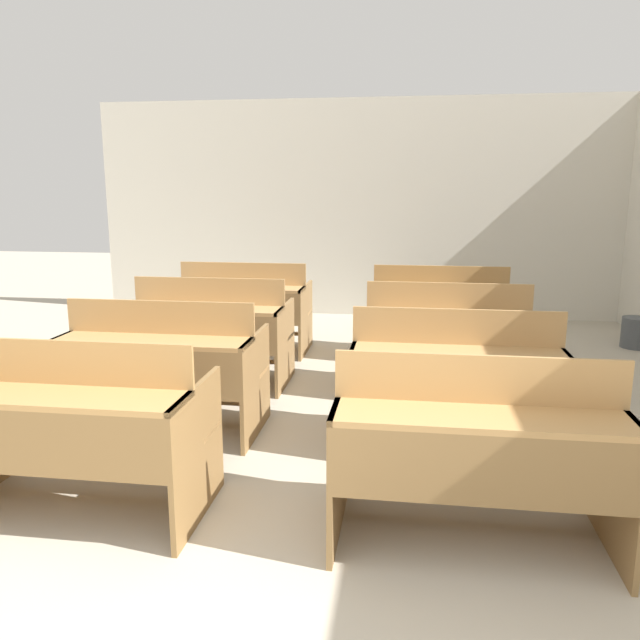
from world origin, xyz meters
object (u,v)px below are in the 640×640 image
bench_front_right (475,449)px  bench_third_left (211,330)px  bench_second_left (163,366)px  bench_back_right (440,311)px  bench_back_left (244,306)px  bench_front_left (73,427)px  bench_third_right (447,338)px  wastepaper_bin (636,333)px  bench_second_right (455,379)px

bench_front_right → bench_third_left: bearing=131.7°
bench_front_right → bench_second_left: 2.35m
bench_back_right → bench_third_left: bearing=-150.3°
bench_front_right → bench_back_left: 4.03m
bench_front_left → bench_back_right: bearing=59.5°
bench_third_left → bench_back_left: size_ratio=1.00×
bench_second_left → bench_third_right: bearing=29.2°
bench_second_left → wastepaper_bin: bearing=36.0°
bench_second_left → bench_third_right: same height
bench_third_left → bench_second_left: bearing=-89.1°
bench_back_right → wastepaper_bin: 2.32m
wastepaper_bin → bench_front_left: bearing=-135.0°
bench_front_right → bench_third_right: 2.30m
bench_second_right → bench_third_left: bearing=150.3°
bench_third_left → bench_third_right: 2.05m
bench_second_right → bench_third_right: 1.16m
bench_front_left → bench_second_left: 1.17m
bench_front_right → wastepaper_bin: bench_front_right is taller
bench_second_left → bench_third_left: same height
bench_second_left → bench_back_left: bearing=90.6°
bench_back_left → wastepaper_bin: (4.23, 0.76, -0.32)m
bench_second_right → bench_back_left: (-2.05, 2.32, 0.00)m
bench_front_right → bench_second_left: same height
bench_second_right → wastepaper_bin: 3.79m
bench_second_left → bench_third_left: 1.14m
bench_front_right → bench_front_left: bearing=-179.9°
bench_front_left → bench_third_right: size_ratio=1.00×
bench_third_left → wastepaper_bin: bench_third_left is taller
bench_second_right → bench_third_right: (0.01, 1.16, 0.00)m
bench_third_right → bench_third_left: bearing=179.9°
bench_second_left → bench_second_right: same height
bench_front_left → bench_back_left: (-0.00, 3.47, 0.00)m
bench_third_right → wastepaper_bin: bench_third_right is taller
bench_second_left → bench_back_right: (2.03, 2.31, 0.00)m
bench_front_right → bench_back_right: bearing=90.2°
bench_second_right → bench_front_left: bearing=-150.7°
bench_front_left → bench_third_right: bearing=48.3°
bench_second_right → wastepaper_bin: bearing=54.7°
bench_front_left → bench_third_right: 3.09m
bench_front_right → bench_second_right: bearing=90.9°
bench_front_left → bench_second_right: size_ratio=1.00×
bench_third_right → bench_front_left: bearing=-131.7°
bench_second_left → bench_second_right: size_ratio=1.00×
bench_second_right → wastepaper_bin: size_ratio=4.02×
bench_front_right → wastepaper_bin: 4.75m
bench_third_right → bench_back_left: 2.37m
bench_back_right → wastepaper_bin: (2.17, 0.75, -0.32)m
bench_third_right → wastepaper_bin: (2.17, 1.92, -0.32)m
bench_front_left → bench_second_left: (0.02, 1.17, 0.00)m
bench_third_left → wastepaper_bin: 4.64m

